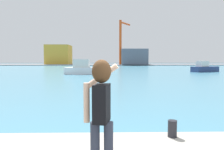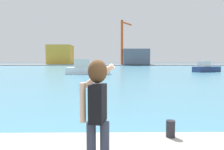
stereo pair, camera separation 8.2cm
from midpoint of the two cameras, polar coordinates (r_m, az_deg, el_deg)
The scene contains 10 objects.
ground_plane at distance 53.12m, azimuth 0.24°, elevation 1.58°, with size 220.00×220.00×0.00m, color #334751.
harbor_water at distance 55.11m, azimuth 0.21°, elevation 1.68°, with size 140.00×100.00×0.02m, color teal.
far_shore_dock at distance 95.09m, azimuth -0.17°, elevation 2.78°, with size 140.00×20.00×0.35m, color gray.
person_photographer at distance 3.21m, azimuth -3.18°, elevation -8.03°, with size 0.53×0.57×1.74m.
harbor_bollard at distance 5.17m, azimuth 15.62°, elevation -13.50°, with size 0.20×0.20×0.38m, color black.
boat_moored at distance 34.22m, azimuth -6.56°, elevation 1.58°, with size 6.98×2.43×2.33m.
boat_moored_2 at distance 44.00m, azimuth 23.59°, elevation 1.68°, with size 5.88×4.14×2.03m.
warehouse_left at distance 98.73m, azimuth -13.37°, elevation 5.23°, with size 10.10×10.81×8.31m, color gold.
warehouse_right at distance 91.45m, azimuth 6.05°, elevation 4.77°, with size 10.42×13.34×6.26m, color slate.
port_crane at distance 89.13m, azimuth 2.91°, elevation 9.52°, with size 5.18×7.91×17.83m.
Camera 2 is at (-0.83, -3.06, 2.29)m, focal length 34.70 mm.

